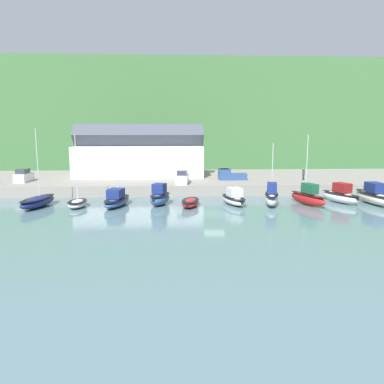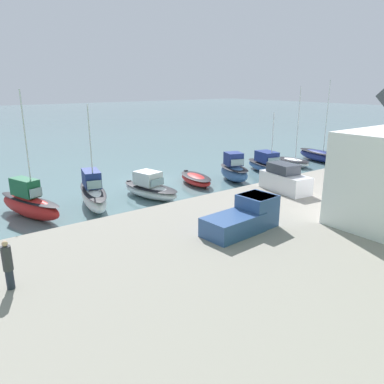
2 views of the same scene
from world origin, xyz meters
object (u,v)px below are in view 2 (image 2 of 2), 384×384
(moored_boat_6, at_px, (93,194))
(moored_boat_7, at_px, (29,203))
(moored_boat_0, at_px, (320,155))
(person_on_quay, at_px, (8,264))
(moored_boat_4, at_px, (196,179))
(moored_boat_2, at_px, (268,165))
(moored_boat_5, at_px, (150,188))
(pickup_truck_0, at_px, (246,216))
(parked_car_1, at_px, (285,180))
(moored_boat_3, at_px, (234,170))
(moored_boat_1, at_px, (293,162))

(moored_boat_6, xyz_separation_m, moored_boat_7, (4.86, -0.53, -0.01))
(moored_boat_0, distance_m, person_on_quay, 42.13)
(moored_boat_4, relative_size, moored_boat_6, 0.67)
(moored_boat_2, distance_m, moored_boat_5, 15.82)
(moored_boat_2, height_order, moored_boat_4, moored_boat_2)
(moored_boat_7, height_order, pickup_truck_0, moored_boat_7)
(moored_boat_0, height_order, moored_boat_2, moored_boat_0)
(moored_boat_7, relative_size, parked_car_1, 2.14)
(moored_boat_4, bearing_deg, moored_boat_5, 22.17)
(moored_boat_7, distance_m, person_on_quay, 14.00)
(moored_boat_2, height_order, moored_boat_5, moored_boat_2)
(moored_boat_2, bearing_deg, moored_boat_0, -166.79)
(parked_car_1, height_order, person_on_quay, parked_car_1)
(moored_boat_5, xyz_separation_m, parked_car_1, (-6.71, 9.48, 1.70))
(moored_boat_4, distance_m, pickup_truck_0, 16.54)
(moored_boat_3, bearing_deg, parked_car_1, 89.10)
(moored_boat_7, bearing_deg, pickup_truck_0, 101.46)
(parked_car_1, relative_size, person_on_quay, 2.06)
(person_on_quay, bearing_deg, moored_boat_0, -162.14)
(parked_car_1, relative_size, pickup_truck_0, 0.91)
(parked_car_1, bearing_deg, moored_boat_2, -124.92)
(moored_boat_1, relative_size, moored_boat_2, 1.26)
(moored_boat_7, xyz_separation_m, pickup_truck_0, (-8.41, 14.48, 1.31))
(moored_boat_6, height_order, moored_boat_7, moored_boat_7)
(moored_boat_1, distance_m, person_on_quay, 37.33)
(moored_boat_0, xyz_separation_m, moored_boat_7, (36.03, -0.41, 0.36))
(moored_boat_0, bearing_deg, moored_boat_2, 13.54)
(moored_boat_3, height_order, pickup_truck_0, pickup_truck_0)
(moored_boat_7, bearing_deg, parked_car_1, 129.19)
(moored_boat_1, height_order, moored_boat_3, moored_boat_1)
(person_on_quay, bearing_deg, moored_boat_7, -106.83)
(parked_car_1, bearing_deg, moored_boat_5, -46.83)
(moored_boat_3, distance_m, moored_boat_5, 10.07)
(moored_boat_4, xyz_separation_m, parked_car_1, (-0.71, 10.57, 2.00))
(moored_boat_2, xyz_separation_m, pickup_truck_0, (17.37, 13.84, 1.58))
(moored_boat_7, relative_size, person_on_quay, 4.41)
(moored_boat_1, height_order, pickup_truck_0, moored_boat_1)
(moored_boat_2, xyz_separation_m, moored_boat_6, (20.92, -0.11, 0.28))
(moored_boat_5, relative_size, moored_boat_6, 0.79)
(moored_boat_7, relative_size, pickup_truck_0, 1.95)
(moored_boat_5, bearing_deg, moored_boat_4, 177.85)
(moored_boat_5, bearing_deg, moored_boat_7, -18.08)
(moored_boat_7, bearing_deg, moored_boat_0, 160.66)
(moored_boat_1, xyz_separation_m, moored_boat_6, (25.99, 0.35, 0.60))
(moored_boat_7, distance_m, pickup_truck_0, 16.79)
(moored_boat_5, height_order, moored_boat_7, moored_boat_7)
(moored_boat_1, bearing_deg, moored_boat_3, 5.73)
(moored_boat_0, xyz_separation_m, person_on_quay, (40.06, 12.91, 1.95))
(moored_boat_1, bearing_deg, moored_boat_0, 178.21)
(moored_boat_4, bearing_deg, moored_boat_6, 15.14)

